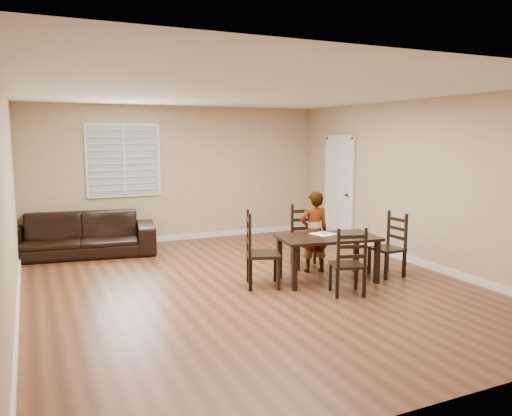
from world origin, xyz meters
The scene contains 11 objects.
ground centered at (0.00, 0.00, 0.00)m, with size 7.00×7.00×0.00m, color brown.
room centered at (0.04, 0.18, 1.81)m, with size 6.04×7.04×2.72m.
dining_table centered at (1.14, -0.23, 0.58)m, with size 1.53×1.01×0.67m.
chair_near centered at (1.28, 0.68, 0.46)m, with size 0.54×0.51×1.01m.
chair_far centered at (1.00, -0.98, 0.42)m, with size 0.52×0.50×0.93m.
chair_left centered at (0.05, -0.04, 0.49)m, with size 0.59×0.61×1.07m.
chair_right centered at (2.22, -0.38, 0.44)m, with size 0.42×0.45×0.97m.
child centered at (1.21, 0.28, 0.63)m, with size 0.46×0.30×1.27m, color gray.
napkin centered at (1.16, -0.08, 0.67)m, with size 0.30×0.30×0.00m, color beige.
donut centered at (1.18, -0.08, 0.69)m, with size 0.09×0.09×0.03m.
sofa centered at (-1.99, 2.92, 0.37)m, with size 2.57×1.00×0.75m, color black.
Camera 1 is at (-2.78, -6.27, 2.11)m, focal length 35.00 mm.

